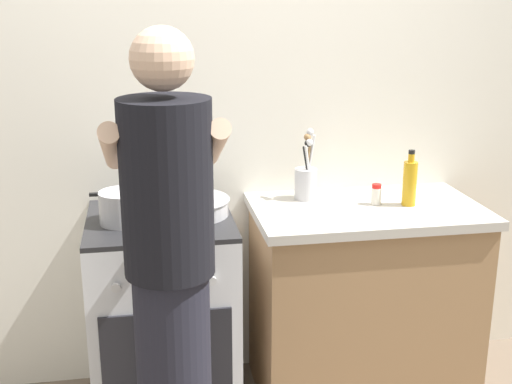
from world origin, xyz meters
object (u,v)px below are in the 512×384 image
at_px(utensil_crock, 306,179).
at_px(person, 171,282).
at_px(pot, 124,207).
at_px(mixing_bowl, 193,206).
at_px(spice_bottle, 376,195).
at_px(oil_bottle, 410,182).
at_px(stove_range, 164,317).

xyz_separation_m(utensil_crock, person, (-0.65, -0.72, -0.13)).
relative_size(utensil_crock, person, 0.19).
relative_size(pot, mixing_bowl, 0.86).
bearing_deg(spice_bottle, oil_bottle, -13.86).
bearing_deg(stove_range, person, -88.48).
xyz_separation_m(stove_range, spice_bottle, (0.95, 0.02, 0.50)).
distance_m(pot, utensil_crock, 0.82).
height_order(pot, person, person).
distance_m(pot, spice_bottle, 1.09).
xyz_separation_m(mixing_bowl, person, (-0.13, -0.58, -0.08)).
relative_size(utensil_crock, oil_bottle, 1.29).
bearing_deg(mixing_bowl, person, -102.18).
xyz_separation_m(pot, oil_bottle, (1.22, 0.02, 0.04)).
height_order(stove_range, person, person).
bearing_deg(oil_bottle, person, -152.62).
height_order(pot, utensil_crock, utensil_crock).
relative_size(stove_range, pot, 3.37).
relative_size(pot, oil_bottle, 1.08).
bearing_deg(person, mixing_bowl, 77.82).
xyz_separation_m(pot, mixing_bowl, (0.28, 0.05, -0.02)).
bearing_deg(stove_range, mixing_bowl, 6.86).
bearing_deg(stove_range, utensil_crock, 13.61).
height_order(spice_bottle, oil_bottle, oil_bottle).
height_order(mixing_bowl, spice_bottle, spice_bottle).
bearing_deg(utensil_crock, pot, -166.54).
xyz_separation_m(stove_range, utensil_crock, (0.66, 0.16, 0.54)).
bearing_deg(person, pot, 106.27).
bearing_deg(person, spice_bottle, 32.24).
bearing_deg(spice_bottle, mixing_bowl, -179.49).
distance_m(utensil_crock, person, 0.98).
bearing_deg(spice_bottle, stove_range, -178.54).
relative_size(stove_range, spice_bottle, 9.68).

